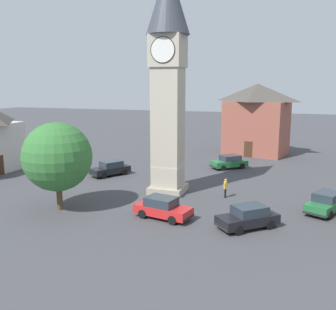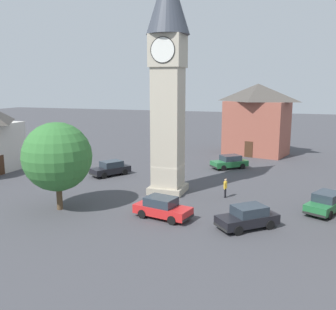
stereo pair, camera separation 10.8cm
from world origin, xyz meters
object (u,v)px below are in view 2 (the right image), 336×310
at_px(car_blue_kerb, 326,203).
at_px(car_silver_kerb, 162,208).
at_px(pedestrian, 225,186).
at_px(building_shop_left, 257,119).
at_px(car_black_far, 248,217).
at_px(clock_tower, 168,62).
at_px(car_red_corner, 111,168).
at_px(car_white_side, 230,162).
at_px(tree, 57,157).

bearing_deg(car_blue_kerb, car_silver_kerb, -156.05).
xyz_separation_m(pedestrian, building_shop_left, (0.44, 21.31, 3.84)).
bearing_deg(car_black_far, clock_tower, 140.43).
height_order(car_red_corner, car_white_side, same).
distance_m(car_black_far, building_shop_left, 28.01).
bearing_deg(car_silver_kerb, car_black_far, -0.07).
xyz_separation_m(clock_tower, pedestrian, (5.11, -0.05, -10.25)).
bearing_deg(pedestrian, tree, -148.60).
xyz_separation_m(car_silver_kerb, pedestrian, (3.41, 6.31, 0.25)).
relative_size(clock_tower, car_silver_kerb, 4.39).
distance_m(car_black_far, tree, 14.49).
relative_size(clock_tower, car_red_corner, 4.39).
distance_m(car_blue_kerb, car_red_corner, 21.25).
height_order(car_blue_kerb, car_silver_kerb, same).
distance_m(clock_tower, car_blue_kerb, 16.69).
bearing_deg(car_white_side, car_black_far, -76.95).
bearing_deg(building_shop_left, car_black_far, -85.52).
relative_size(car_red_corner, tree, 0.66).
xyz_separation_m(clock_tower, car_white_side, (3.63, 11.24, -10.50)).
distance_m(car_red_corner, car_white_side, 13.45).
bearing_deg(tree, pedestrian, 31.40).
relative_size(car_red_corner, car_white_side, 1.04).
relative_size(car_blue_kerb, car_red_corner, 1.01).
bearing_deg(car_black_far, car_red_corner, 146.13).
bearing_deg(car_white_side, pedestrian, -82.53).
bearing_deg(pedestrian, car_white_side, 97.47).
relative_size(car_red_corner, building_shop_left, 0.46).
bearing_deg(car_blue_kerb, clock_tower, 173.83).
distance_m(clock_tower, car_black_far, 14.50).
bearing_deg(building_shop_left, car_blue_kerb, -72.03).
relative_size(car_white_side, pedestrian, 2.50).
bearing_deg(car_silver_kerb, car_white_side, 83.75).
bearing_deg(car_white_side, tree, -118.65).
xyz_separation_m(clock_tower, car_red_corner, (-7.67, 3.95, -10.50)).
bearing_deg(building_shop_left, car_silver_kerb, -97.93).
height_order(car_black_far, building_shop_left, building_shop_left).
distance_m(car_blue_kerb, pedestrian, 7.90).
xyz_separation_m(car_black_far, building_shop_left, (-2.16, 27.62, 4.09)).
distance_m(car_black_far, pedestrian, 6.84).
xyz_separation_m(car_blue_kerb, car_black_far, (-5.18, -4.98, 0.00)).
xyz_separation_m(car_blue_kerb, tree, (-19.26, -5.67, 3.34)).
distance_m(car_silver_kerb, car_white_side, 17.71).
bearing_deg(car_blue_kerb, pedestrian, 170.23).
height_order(car_red_corner, car_black_far, same).
bearing_deg(car_red_corner, car_blue_kerb, -14.57).
bearing_deg(building_shop_left, tree, -112.83).
xyz_separation_m(car_blue_kerb, building_shop_left, (-7.34, 22.65, 4.09)).
relative_size(car_white_side, building_shop_left, 0.44).
height_order(car_white_side, tree, tree).
xyz_separation_m(car_red_corner, building_shop_left, (13.22, 17.30, 4.09)).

